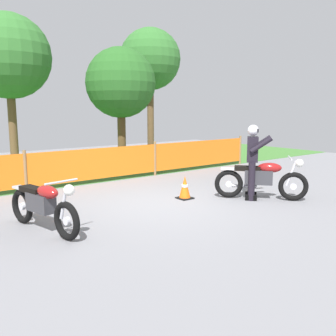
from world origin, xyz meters
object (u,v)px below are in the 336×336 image
at_px(rider_lead, 253,159).
at_px(traffic_cone, 185,188).
at_px(motorcycle_lead, 261,179).
at_px(motorcycle_trailing, 43,205).

height_order(rider_lead, traffic_cone, rider_lead).
xyz_separation_m(motorcycle_lead, traffic_cone, (-1.34, 1.10, -0.22)).
relative_size(motorcycle_trailing, rider_lead, 1.16).
xyz_separation_m(motorcycle_lead, rider_lead, (-0.13, 0.15, 0.44)).
height_order(motorcycle_lead, motorcycle_trailing, motorcycle_lead).
height_order(motorcycle_trailing, rider_lead, rider_lead).
bearing_deg(motorcycle_trailing, rider_lead, 70.09).
bearing_deg(traffic_cone, motorcycle_trailing, -175.24).
relative_size(rider_lead, traffic_cone, 3.19).
xyz_separation_m(motorcycle_trailing, rider_lead, (4.57, -0.67, 0.46)).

